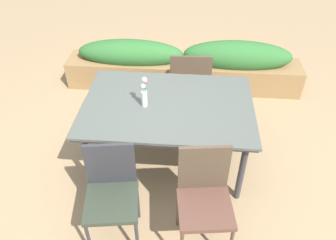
# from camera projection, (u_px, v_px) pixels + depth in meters

# --- Properties ---
(ground_plane) EXTENTS (12.00, 12.00, 0.00)m
(ground_plane) POSITION_uv_depth(u_px,v_px,m) (168.00, 165.00, 3.53)
(ground_plane) COLOR #9E7F5B
(dining_table) EXTENTS (1.60, 1.10, 0.74)m
(dining_table) POSITION_uv_depth(u_px,v_px,m) (168.00, 109.00, 3.17)
(dining_table) COLOR #4C514C
(dining_table) RESTS_ON ground
(chair_near_right) EXTENTS (0.46, 0.46, 0.94)m
(chair_near_right) POSITION_uv_depth(u_px,v_px,m) (204.00, 195.00, 2.55)
(chair_near_right) COLOR brown
(chair_near_right) RESTS_ON ground
(chair_near_left) EXTENTS (0.47, 0.47, 0.91)m
(chair_near_left) POSITION_uv_depth(u_px,v_px,m) (112.00, 190.00, 2.60)
(chair_near_left) COLOR #2E3629
(chair_near_left) RESTS_ON ground
(chair_far_side) EXTENTS (0.51, 0.51, 0.86)m
(chair_far_side) POSITION_uv_depth(u_px,v_px,m) (190.00, 78.00, 3.95)
(chair_far_side) COLOR #4D432D
(chair_far_side) RESTS_ON ground
(flower_vase) EXTENTS (0.06, 0.06, 0.31)m
(flower_vase) POSITION_uv_depth(u_px,v_px,m) (144.00, 93.00, 3.02)
(flower_vase) COLOR silver
(flower_vase) RESTS_ON dining_table
(planter_box) EXTENTS (3.16, 0.46, 0.69)m
(planter_box) POSITION_uv_depth(u_px,v_px,m) (184.00, 65.00, 4.52)
(planter_box) COLOR olive
(planter_box) RESTS_ON ground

